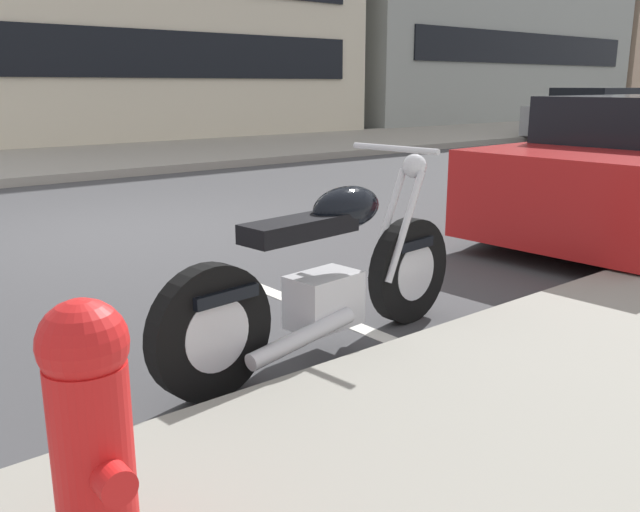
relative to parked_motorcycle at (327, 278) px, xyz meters
name	(u,v)px	position (x,y,z in m)	size (l,w,h in m)	color
ground_plane	(123,233)	(0.41, 3.77, -0.44)	(260.00, 260.00, 0.00)	#3D3D3F
sidewalk_far_curb	(431,135)	(12.41, 10.29, -0.37)	(120.00, 5.00, 0.14)	gray
parking_stall_stripe	(341,320)	(0.41, 0.35, -0.43)	(0.12, 2.20, 0.01)	silver
parked_motorcycle	(327,278)	(0.00, 0.00, 0.00)	(2.21, 0.63, 1.13)	black
car_opposite_curb	(596,115)	(15.36, 7.00, 0.23)	(4.30, 1.93, 1.40)	gray
fire_hydrant	(91,433)	(-1.73, -1.08, 0.13)	(0.24, 0.36, 0.80)	red
townhouse_far_uphill	(619,8)	(34.13, 16.63, 4.98)	(11.61, 8.16, 10.84)	tan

